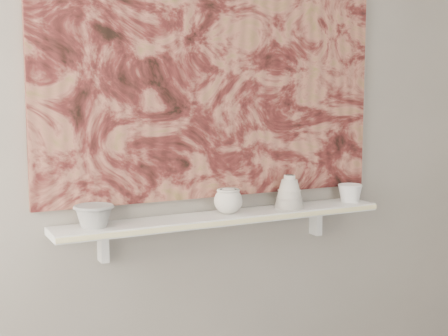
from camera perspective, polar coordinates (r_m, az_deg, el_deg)
wall_back at (r=2.55m, az=-0.81°, el=5.44°), size 3.60×0.00×3.60m
shelf at (r=2.52m, az=0.18°, el=-4.55°), size 1.40×0.18×0.03m
shelf_stripe at (r=2.44m, az=1.19°, el=-4.94°), size 1.40×0.01×0.02m
bracket_left at (r=2.41m, az=-10.99°, el=-7.01°), size 0.03×0.06×0.12m
bracket_right at (r=2.84m, az=8.38°, el=-4.86°), size 0.03×0.06×0.12m
painting at (r=2.54m, az=-0.67°, el=9.71°), size 1.50×0.02×1.10m
house_motif at (r=2.77m, az=7.80°, el=3.04°), size 0.09×0.00×0.08m
bowl_grey at (r=2.31m, az=-11.81°, el=-4.28°), size 0.19×0.19×0.08m
cup_cream at (r=2.51m, az=0.39°, el=-3.02°), size 0.15×0.15×0.11m
bell_vessel at (r=2.66m, az=5.99°, el=-2.13°), size 0.14×0.14×0.14m
bowl_white at (r=2.85m, az=11.45°, el=-2.23°), size 0.11×0.11×0.08m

